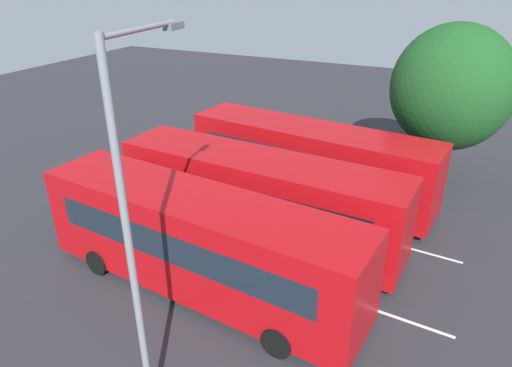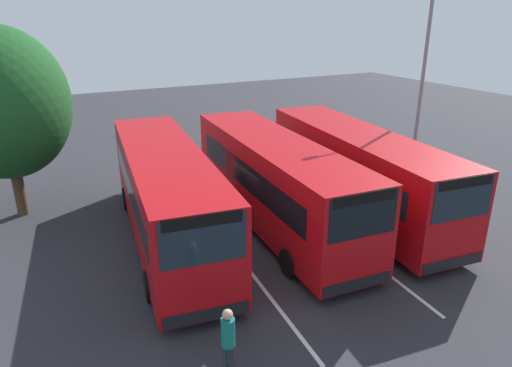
{
  "view_description": "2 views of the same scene",
  "coord_description": "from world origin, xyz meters",
  "px_view_note": "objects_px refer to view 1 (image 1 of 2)",
  "views": [
    {
      "loc": [
        -6.32,
        13.91,
        9.65
      ],
      "look_at": [
        0.81,
        -1.18,
        1.62
      ],
      "focal_mm": 31.79,
      "sensor_mm": 36.0,
      "label": 1
    },
    {
      "loc": [
        14.33,
        -8.01,
        7.91
      ],
      "look_at": [
        0.05,
        -0.64,
        1.88
      ],
      "focal_mm": 32.42,
      "sensor_mm": 36.0,
      "label": 2
    }
  ],
  "objects_px": {
    "bus_center_right": "(198,241)",
    "street_lamp": "(135,227)",
    "pedestrian": "(186,146)",
    "bus_far_left": "(310,161)",
    "bus_center_left": "(258,196)",
    "depot_tree": "(452,88)"
  },
  "relations": [
    {
      "from": "bus_far_left",
      "to": "bus_center_left",
      "type": "height_order",
      "value": "same"
    },
    {
      "from": "bus_far_left",
      "to": "depot_tree",
      "type": "height_order",
      "value": "depot_tree"
    },
    {
      "from": "pedestrian",
      "to": "street_lamp",
      "type": "height_order",
      "value": "street_lamp"
    },
    {
      "from": "street_lamp",
      "to": "pedestrian",
      "type": "bearing_deg",
      "value": 24.16
    },
    {
      "from": "bus_far_left",
      "to": "depot_tree",
      "type": "bearing_deg",
      "value": -130.13
    },
    {
      "from": "bus_far_left",
      "to": "bus_center_left",
      "type": "bearing_deg",
      "value": 88.57
    },
    {
      "from": "bus_far_left",
      "to": "street_lamp",
      "type": "bearing_deg",
      "value": 98.76
    },
    {
      "from": "bus_center_right",
      "to": "street_lamp",
      "type": "bearing_deg",
      "value": 114.25
    },
    {
      "from": "bus_far_left",
      "to": "bus_center_left",
      "type": "xyz_separation_m",
      "value": [
        0.62,
        4.08,
        0.0
      ]
    },
    {
      "from": "street_lamp",
      "to": "depot_tree",
      "type": "relative_size",
      "value": 1.16
    },
    {
      "from": "depot_tree",
      "to": "bus_far_left",
      "type": "bearing_deg",
      "value": 42.62
    },
    {
      "from": "bus_center_left",
      "to": "depot_tree",
      "type": "xyz_separation_m",
      "value": [
        -5.71,
        -8.76,
        2.74
      ]
    },
    {
      "from": "bus_far_left",
      "to": "bus_center_right",
      "type": "height_order",
      "value": "same"
    },
    {
      "from": "bus_far_left",
      "to": "pedestrian",
      "type": "height_order",
      "value": "bus_far_left"
    },
    {
      "from": "pedestrian",
      "to": "bus_center_right",
      "type": "bearing_deg",
      "value": -18.73
    },
    {
      "from": "pedestrian",
      "to": "bus_far_left",
      "type": "bearing_deg",
      "value": 29.03
    },
    {
      "from": "bus_center_left",
      "to": "pedestrian",
      "type": "height_order",
      "value": "bus_center_left"
    },
    {
      "from": "bus_center_left",
      "to": "street_lamp",
      "type": "height_order",
      "value": "street_lamp"
    },
    {
      "from": "bus_center_left",
      "to": "bus_center_right",
      "type": "xyz_separation_m",
      "value": [
        0.43,
        3.6,
        0.0
      ]
    },
    {
      "from": "pedestrian",
      "to": "depot_tree",
      "type": "bearing_deg",
      "value": 53.15
    },
    {
      "from": "depot_tree",
      "to": "pedestrian",
      "type": "bearing_deg",
      "value": 17.46
    },
    {
      "from": "bus_center_right",
      "to": "depot_tree",
      "type": "xyz_separation_m",
      "value": [
        -6.15,
        -12.36,
        2.74
      ]
    }
  ]
}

